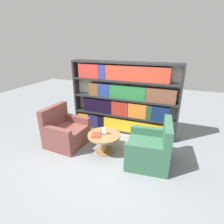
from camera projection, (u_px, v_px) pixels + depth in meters
The scene contains 7 objects.
ground_plane at pixel (105, 156), 3.91m from camera, with size 14.00×14.00×0.00m, color gray.
bookshelf at pixel (123, 99), 4.68m from camera, with size 2.88×0.30×1.92m.
armchair_left at pixel (65, 132), 4.27m from camera, with size 0.89×0.92×0.95m.
armchair_right at pixel (150, 149), 3.59m from camera, with size 0.92×0.95×0.95m.
coffee_table at pixel (104, 139), 3.93m from camera, with size 0.74×0.74×0.46m.
table_sign at pixel (104, 131), 3.86m from camera, with size 0.09×0.06×0.18m.
stray_book at pixel (96, 135), 3.84m from camera, with size 0.26×0.29×0.03m.
Camera 1 is at (1.32, -3.00, 2.35)m, focal length 28.00 mm.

